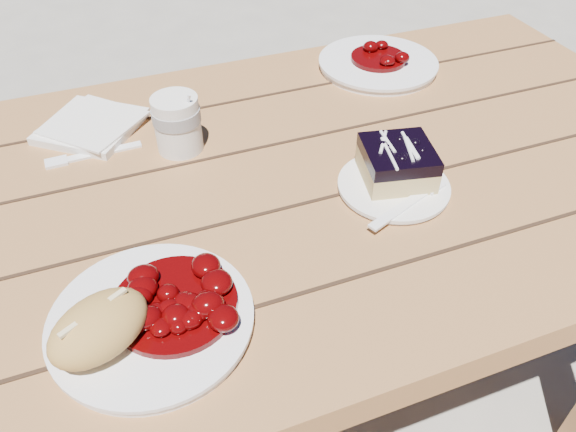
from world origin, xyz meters
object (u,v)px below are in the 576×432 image
object	(u,v)px
second_plate	(378,64)
blueberry_cake	(397,162)
coffee_cup	(177,124)
picnic_table	(135,286)
bread_roll	(99,328)
dessert_plate	(393,187)
main_plate	(152,321)

from	to	relation	value
second_plate	blueberry_cake	bearing A→B (deg)	-113.82
blueberry_cake	coffee_cup	xyz separation A→B (m)	(-0.29, 0.21, 0.01)
second_plate	picnic_table	bearing A→B (deg)	-155.05
bread_roll	second_plate	bearing A→B (deg)	39.72
dessert_plate	second_plate	bearing A→B (deg)	65.74
dessert_plate	second_plate	xyz separation A→B (m)	(0.16, 0.36, 0.00)
bread_roll	blueberry_cake	bearing A→B (deg)	19.28
blueberry_cake	picnic_table	bearing A→B (deg)	-179.23
dessert_plate	blueberry_cake	bearing A→B (deg)	56.31
bread_roll	coffee_cup	distance (m)	0.41
main_plate	coffee_cup	distance (m)	0.37
bread_roll	dessert_plate	distance (m)	0.47
bread_roll	blueberry_cake	world-z (taller)	bread_roll
main_plate	blueberry_cake	size ratio (longest dim) A/B	1.96
picnic_table	coffee_cup	xyz separation A→B (m)	(0.13, 0.13, 0.21)
picnic_table	bread_roll	distance (m)	0.32
blueberry_cake	coffee_cup	size ratio (longest dim) A/B	1.28
dessert_plate	coffee_cup	world-z (taller)	coffee_cup
picnic_table	main_plate	xyz separation A→B (m)	(0.01, -0.22, 0.17)
coffee_cup	second_plate	size ratio (longest dim) A/B	0.40
bread_roll	coffee_cup	size ratio (longest dim) A/B	1.25
dessert_plate	second_plate	world-z (taller)	second_plate
coffee_cup	dessert_plate	bearing A→B (deg)	-38.87
bread_roll	blueberry_cake	size ratio (longest dim) A/B	0.98
bread_roll	second_plate	size ratio (longest dim) A/B	0.50
bread_roll	main_plate	bearing A→B (deg)	19.98
dessert_plate	second_plate	size ratio (longest dim) A/B	0.69
dessert_plate	blueberry_cake	xyz separation A→B (m)	(0.01, 0.01, 0.03)
main_plate	second_plate	world-z (taller)	same
picnic_table	second_plate	size ratio (longest dim) A/B	8.44
blueberry_cake	second_plate	xyz separation A→B (m)	(0.15, 0.35, -0.03)
dessert_plate	coffee_cup	distance (m)	0.36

